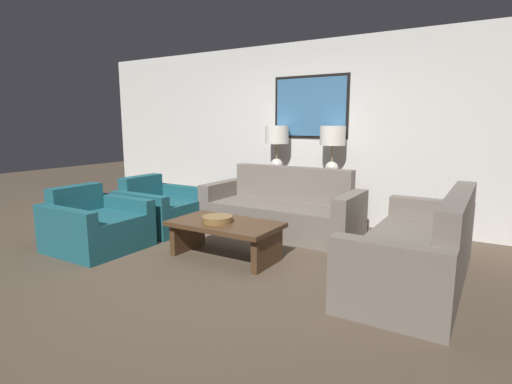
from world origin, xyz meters
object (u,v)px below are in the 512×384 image
at_px(table_lamp_right, 333,141).
at_px(couch_by_back_wall, 282,211).
at_px(couch_by_side, 419,252).
at_px(armchair_near_back_wall, 160,211).
at_px(console_table, 302,198).
at_px(table_lamp_left, 277,140).
at_px(armchair_near_camera, 96,227).
at_px(coffee_table, 225,231).
at_px(decorative_bowl, 217,219).

height_order(table_lamp_right, couch_by_back_wall, table_lamp_right).
bearing_deg(couch_by_side, couch_by_back_wall, 155.09).
bearing_deg(armchair_near_back_wall, console_table, 42.06).
height_order(table_lamp_left, couch_by_back_wall, table_lamp_left).
bearing_deg(couch_by_back_wall, armchair_near_camera, -130.79).
bearing_deg(armchair_near_camera, couch_by_back_wall, 49.21).
height_order(couch_by_back_wall, coffee_table, couch_by_back_wall).
xyz_separation_m(table_lamp_right, armchair_near_back_wall, (-1.98, -1.39, -0.95)).
height_order(coffee_table, decorative_bowl, decorative_bowl).
bearing_deg(armchair_near_back_wall, couch_by_back_wall, 25.56).
height_order(couch_by_side, armchair_near_camera, couch_by_side).
xyz_separation_m(console_table, armchair_near_camera, (-1.54, -2.44, -0.10)).
relative_size(console_table, table_lamp_left, 1.98).
xyz_separation_m(couch_by_side, armchair_near_back_wall, (-3.43, 0.14, -0.03)).
xyz_separation_m(coffee_table, armchair_near_back_wall, (-1.50, 0.52, -0.04)).
height_order(table_lamp_right, armchair_near_back_wall, table_lamp_right).
xyz_separation_m(couch_by_side, coffee_table, (-1.93, -0.38, 0.01)).
bearing_deg(table_lamp_right, coffee_table, -104.16).
bearing_deg(armchair_near_camera, decorative_bowl, 18.25).
distance_m(decorative_bowl, armchair_near_back_wall, 1.56).
bearing_deg(couch_by_back_wall, armchair_near_back_wall, -154.44).
relative_size(couch_by_back_wall, armchair_near_camera, 2.22).
xyz_separation_m(coffee_table, decorative_bowl, (-0.06, -0.05, 0.14)).
bearing_deg(coffee_table, armchair_near_back_wall, 160.73).
relative_size(couch_by_side, armchair_near_camera, 2.22).
bearing_deg(console_table, couch_by_side, -38.98).
distance_m(console_table, armchair_near_back_wall, 2.08).
bearing_deg(decorative_bowl, console_table, 86.95).
bearing_deg(armchair_near_camera, table_lamp_right, 50.89).
distance_m(table_lamp_left, table_lamp_right, 0.88).
bearing_deg(table_lamp_right, table_lamp_left, 180.00).
xyz_separation_m(console_table, couch_by_side, (1.89, -1.53, -0.07)).
bearing_deg(decorative_bowl, couch_by_back_wall, 85.44).
xyz_separation_m(table_lamp_left, table_lamp_right, (0.88, 0.00, 0.00)).
bearing_deg(table_lamp_left, couch_by_side, -33.27).
height_order(table_lamp_right, decorative_bowl, table_lamp_right).
relative_size(couch_by_back_wall, armchair_near_back_wall, 2.22).
height_order(table_lamp_right, armchair_near_camera, table_lamp_right).
distance_m(table_lamp_left, coffee_table, 2.16).
distance_m(couch_by_side, armchair_near_back_wall, 3.44).
bearing_deg(couch_by_back_wall, decorative_bowl, -94.56).
bearing_deg(decorative_bowl, coffee_table, 38.59).
xyz_separation_m(console_table, table_lamp_left, (-0.44, 0.00, 0.85)).
xyz_separation_m(armchair_near_back_wall, armchair_near_camera, (0.00, -1.05, 0.00)).
distance_m(table_lamp_right, coffee_table, 2.17).
bearing_deg(couch_by_back_wall, couch_by_side, -24.91).
height_order(console_table, table_lamp_left, table_lamp_left).
height_order(table_lamp_left, armchair_near_back_wall, table_lamp_left).
xyz_separation_m(table_lamp_right, coffee_table, (-0.48, -1.91, -0.91)).
bearing_deg(table_lamp_left, console_table, 0.00).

